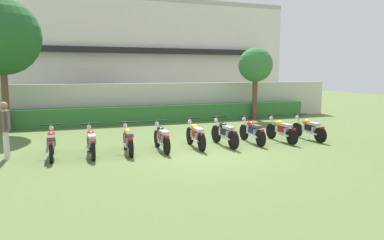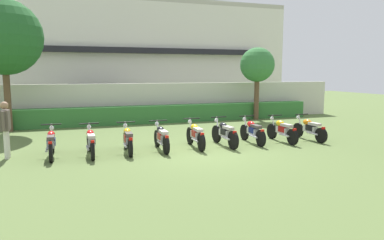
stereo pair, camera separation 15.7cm
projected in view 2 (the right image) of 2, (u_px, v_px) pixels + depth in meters
name	position (u px, v px, depth m)	size (l,w,h in m)	color
ground	(204.00, 153.00, 11.30)	(60.00, 60.00, 0.00)	#566B38
building	(126.00, 56.00, 26.14)	(22.71, 6.50, 7.48)	silver
compound_wall	(151.00, 102.00, 18.52)	(21.58, 0.30, 1.97)	beige
hedge_row	(154.00, 114.00, 17.94)	(17.26, 0.70, 0.88)	#337033
parked_car	(95.00, 101.00, 20.28)	(4.70, 2.54, 1.89)	black
tree_near_inspector	(3.00, 37.00, 14.83)	(3.18, 3.18, 5.60)	brown
tree_far_side	(257.00, 66.00, 18.86)	(1.82, 1.82, 3.85)	brown
motorcycle_in_row_0	(51.00, 143.00, 10.64)	(0.60, 1.89, 0.95)	black
motorcycle_in_row_1	(91.00, 141.00, 10.88)	(0.60, 1.87, 0.95)	black
motorcycle_in_row_2	(128.00, 139.00, 11.25)	(0.60, 1.78, 0.94)	black
motorcycle_in_row_3	(161.00, 137.00, 11.60)	(0.60, 1.80, 0.95)	black
motorcycle_in_row_4	(195.00, 135.00, 12.03)	(0.60, 1.85, 0.96)	black
motorcycle_in_row_5	(225.00, 133.00, 12.30)	(0.60, 1.92, 0.97)	black
motorcycle_in_row_6	(252.00, 131.00, 12.77)	(0.60, 1.87, 0.95)	black
motorcycle_in_row_7	(282.00, 130.00, 13.03)	(0.60, 1.87, 0.95)	black
motorcycle_in_row_8	(309.00, 129.00, 13.39)	(0.60, 1.86, 0.94)	black
inspector_person	(6.00, 125.00, 10.47)	(0.23, 0.68, 1.69)	silver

